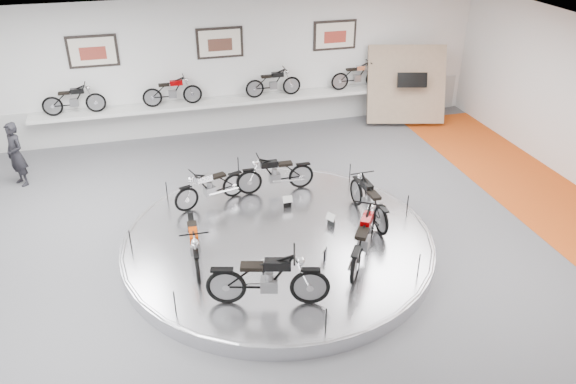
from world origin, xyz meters
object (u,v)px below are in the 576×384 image
object	(u,v)px
bike_a	(369,199)
visitor	(16,154)
display_platform	(278,242)
bike_e	(268,279)
shelf	(225,102)
bike_f	(364,237)
bike_c	(210,186)
bike_d	(194,243)
bike_b	(275,173)

from	to	relation	value
bike_a	visitor	size ratio (longest dim) A/B	0.97
display_platform	bike_e	world-z (taller)	bike_e
display_platform	bike_e	bearing A→B (deg)	-108.93
shelf	bike_f	bearing A→B (deg)	-79.77
display_platform	bike_c	size ratio (longest dim) A/B	4.27
shelf	bike_d	xyz separation A→B (m)	(-1.76, -6.86, -0.24)
bike_f	display_platform	bearing A→B (deg)	81.84
bike_e	bike_f	distance (m)	2.20
bike_c	visitor	distance (m)	5.24
bike_a	bike_f	size ratio (longest dim) A/B	0.90
display_platform	shelf	distance (m)	6.46
visitor	shelf	bearing A→B (deg)	71.50
shelf	bike_b	world-z (taller)	bike_b
bike_d	display_platform	bearing A→B (deg)	107.02
display_platform	shelf	xyz separation A→B (m)	(0.00, 6.40, 0.85)
bike_f	visitor	world-z (taller)	visitor
bike_a	shelf	bearing A→B (deg)	16.04
bike_d	bike_e	size ratio (longest dim) A/B	0.86
bike_d	visitor	distance (m)	6.26
bike_b	visitor	xyz separation A→B (m)	(-6.00, 2.58, 0.06)
bike_e	bike_b	bearing A→B (deg)	89.74
display_platform	bike_f	world-z (taller)	bike_f
bike_e	visitor	world-z (taller)	visitor
bike_a	bike_e	bearing A→B (deg)	126.10
bike_d	visitor	world-z (taller)	visitor
shelf	bike_e	distance (m)	8.43
bike_a	bike_e	size ratio (longest dim) A/B	0.88
display_platform	visitor	size ratio (longest dim) A/B	3.88
bike_a	bike_d	xyz separation A→B (m)	(-3.83, -0.65, -0.01)
bike_a	bike_c	xyz separation A→B (m)	(-3.20, 1.54, -0.03)
bike_a	bike_c	world-z (taller)	bike_a
shelf	bike_c	world-z (taller)	bike_c
shelf	bike_f	size ratio (longest dim) A/B	6.19
bike_a	bike_e	distance (m)	3.51
display_platform	bike_c	bearing A→B (deg)	123.26
bike_c	shelf	bearing A→B (deg)	-122.46
bike_d	bike_f	xyz separation A→B (m)	(3.14, -0.78, 0.06)
bike_f	visitor	distance (m)	9.01
display_platform	bike_b	distance (m)	2.07
bike_c	bike_a	bearing A→B (deg)	135.47
bike_a	visitor	world-z (taller)	visitor
bike_d	bike_f	bearing A→B (deg)	78.51
display_platform	visitor	bearing A→B (deg)	140.99
display_platform	bike_f	bearing A→B (deg)	-41.85
bike_e	visitor	size ratio (longest dim) A/B	1.10
bike_a	bike_b	size ratio (longest dim) A/B	1.01
shelf	bike_d	bearing A→B (deg)	-104.38
bike_b	bike_c	distance (m)	1.58
bike_f	bike_a	bearing A→B (deg)	7.88
display_platform	bike_e	size ratio (longest dim) A/B	3.53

